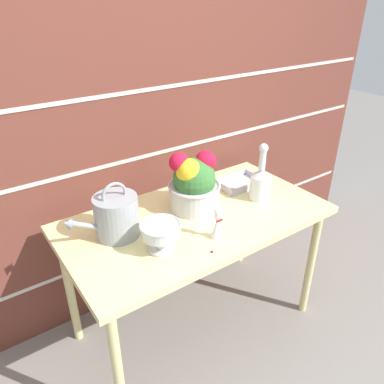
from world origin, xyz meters
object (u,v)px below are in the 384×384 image
watering_can (116,216)px  flower_planter (194,183)px  crystal_pedestal_bowl (161,232)px  figurine_vase (217,226)px  wire_tray (239,184)px  glass_decanter (260,181)px

watering_can → flower_planter: 0.43m
crystal_pedestal_bowl → watering_can: bearing=116.4°
watering_can → figurine_vase: (0.36, -0.28, -0.04)m
crystal_pedestal_bowl → wire_tray: 0.73m
flower_planter → watering_can: bearing=179.8°
watering_can → flower_planter: flower_planter is taller
glass_decanter → wire_tray: glass_decanter is taller
glass_decanter → figurine_vase: (-0.41, -0.15, -0.04)m
flower_planter → glass_decanter: 0.37m
crystal_pedestal_bowl → wire_tray: bearing=21.3°
glass_decanter → wire_tray: size_ratio=1.24×
watering_can → wire_tray: watering_can is taller
figurine_vase → crystal_pedestal_bowl: bearing=165.3°
glass_decanter → crystal_pedestal_bowl: bearing=-172.6°
flower_planter → glass_decanter: bearing=-19.9°
figurine_vase → wire_tray: (0.43, 0.33, -0.05)m
flower_planter → glass_decanter: glass_decanter is taller
watering_can → glass_decanter: glass_decanter is taller
figurine_vase → glass_decanter: bearing=20.4°
crystal_pedestal_bowl → flower_planter: bearing=33.4°
figurine_vase → wire_tray: 0.54m
figurine_vase → wire_tray: figurine_vase is taller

